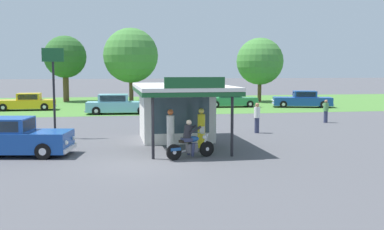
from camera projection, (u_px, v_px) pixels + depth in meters
name	position (u px, v px, depth m)	size (l,w,h in m)	color
ground_plane	(146.00, 163.00, 17.40)	(300.00, 300.00, 0.00)	#4C4C51
grass_verge_strip	(123.00, 104.00, 46.77)	(120.00, 24.00, 0.01)	#477A33
service_station_kiosk	(177.00, 108.00, 22.84)	(4.17, 7.43, 3.29)	silver
gas_pump_nearside	(171.00, 132.00, 20.04)	(0.44, 0.44, 1.84)	slate
gas_pump_offside	(201.00, 131.00, 20.28)	(0.44, 0.44, 1.87)	slate
motorcycle_with_rider	(190.00, 142.00, 18.30)	(2.08, 0.93, 1.58)	black
featured_classic_sedan	(8.00, 138.00, 18.94)	(5.46, 2.72, 1.59)	#19479E
parked_car_back_row_centre_right	(118.00, 105.00, 36.44)	(5.49, 2.12, 1.58)	#7AC6D1
parked_car_back_row_centre	(303.00, 100.00, 42.66)	(5.81, 3.21, 1.54)	#19479E
parked_car_second_row_spare	(231.00, 100.00, 42.93)	(5.06, 2.12, 1.49)	#2D844C
parked_car_back_row_left	(26.00, 103.00, 39.65)	(5.19, 2.00, 1.49)	gold
bystander_chatting_near_pumps	(257.00, 117.00, 25.55)	(0.34, 0.34, 1.71)	#2D3351
bystander_leaning_by_kiosk	(326.00, 111.00, 30.45)	(0.34, 0.34, 1.54)	#2D3351
bystander_admiring_sedan	(188.00, 107.00, 32.46)	(0.36, 0.36, 1.64)	#2D3351
tree_oak_distant_spare	(129.00, 57.00, 49.20)	(5.93, 5.93, 8.01)	brown
tree_oak_far_right	(260.00, 61.00, 49.41)	(5.10, 5.10, 6.97)	brown
tree_oak_far_left	(64.00, 58.00, 49.78)	(4.61, 4.61, 7.22)	brown
roadside_pole_sign	(53.00, 77.00, 23.47)	(1.10, 0.12, 4.67)	black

